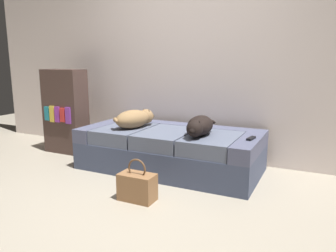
{
  "coord_description": "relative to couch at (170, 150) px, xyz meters",
  "views": [
    {
      "loc": [
        1.53,
        -2.08,
        1.21
      ],
      "look_at": [
        0.0,
        1.06,
        0.51
      ],
      "focal_mm": 34.76,
      "sensor_mm": 36.0,
      "label": 1
    }
  ],
  "objects": [
    {
      "name": "back_wall",
      "position": [
        0.0,
        0.62,
        1.17
      ],
      "size": [
        6.4,
        0.1,
        2.8
      ],
      "primitive_type": "cube",
      "color": "silver",
      "rests_on": "ground"
    },
    {
      "name": "dog_dark",
      "position": [
        0.4,
        -0.13,
        0.33
      ],
      "size": [
        0.29,
        0.59,
        0.2
      ],
      "color": "black",
      "rests_on": "couch"
    },
    {
      "name": "ground_plane",
      "position": [
        0.0,
        -1.11,
        -0.23
      ],
      "size": [
        10.0,
        10.0,
        0.0
      ],
      "primitive_type": "plane",
      "color": "gray"
    },
    {
      "name": "tv_remote",
      "position": [
        0.91,
        -0.07,
        0.24
      ],
      "size": [
        0.07,
        0.15,
        0.02
      ],
      "primitive_type": "cube",
      "rotation": [
        0.0,
        0.0,
        -0.15
      ],
      "color": "black",
      "rests_on": "couch"
    },
    {
      "name": "dog_tan",
      "position": [
        -0.41,
        -0.07,
        0.33
      ],
      "size": [
        0.37,
        0.6,
        0.21
      ],
      "color": "olive",
      "rests_on": "couch"
    },
    {
      "name": "handbag",
      "position": [
        0.11,
        -0.89,
        -0.1
      ],
      "size": [
        0.32,
        0.18,
        0.38
      ],
      "color": "brown",
      "rests_on": "ground"
    },
    {
      "name": "bookshelf",
      "position": [
        -1.56,
        0.05,
        0.32
      ],
      "size": [
        0.56,
        0.3,
        1.1
      ],
      "color": "#46322C",
      "rests_on": "ground"
    },
    {
      "name": "couch",
      "position": [
        0.0,
        0.0,
        0.0
      ],
      "size": [
        1.98,
        0.94,
        0.46
      ],
      "color": "#3B445D",
      "rests_on": "ground"
    }
  ]
}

